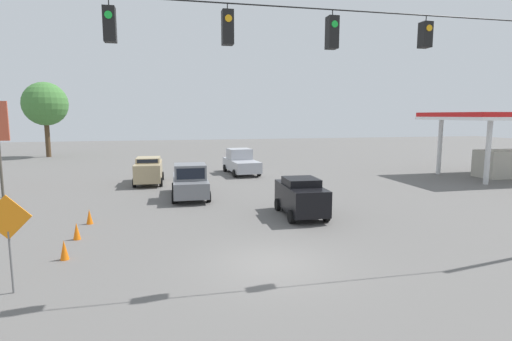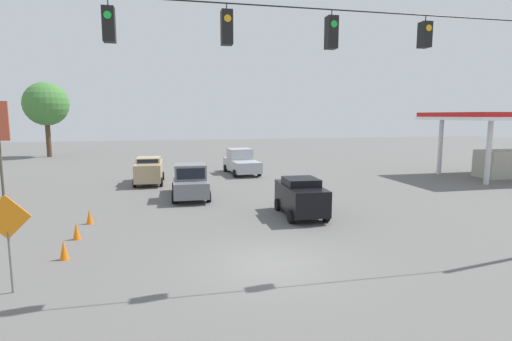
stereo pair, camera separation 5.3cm
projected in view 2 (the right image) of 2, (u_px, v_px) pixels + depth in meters
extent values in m
plane|color=#605E5B|center=(272.00, 264.00, 13.55)|extent=(140.00, 140.00, 0.00)
cylinder|color=black|center=(281.00, 6.00, 11.65)|extent=(23.43, 0.04, 0.04)
cube|color=black|center=(425.00, 35.00, 12.76)|extent=(0.32, 0.36, 0.80)
cylinder|color=black|center=(426.00, 19.00, 12.70)|extent=(0.03, 0.03, 0.20)
cylinder|color=orange|center=(429.00, 28.00, 12.56)|extent=(0.20, 0.02, 0.20)
cube|color=black|center=(331.00, 33.00, 12.09)|extent=(0.32, 0.36, 0.96)
cylinder|color=black|center=(332.00, 13.00, 12.01)|extent=(0.03, 0.03, 0.19)
cylinder|color=green|center=(334.00, 24.00, 11.87)|extent=(0.20, 0.02, 0.20)
cube|color=black|center=(227.00, 28.00, 11.40)|extent=(0.32, 0.36, 0.96)
cylinder|color=black|center=(227.00, 7.00, 11.32)|extent=(0.03, 0.03, 0.19)
cylinder|color=orange|center=(228.00, 18.00, 11.18)|extent=(0.20, 0.02, 0.20)
cube|color=black|center=(109.00, 25.00, 10.72)|extent=(0.32, 0.36, 0.92)
cylinder|color=black|center=(108.00, 1.00, 10.63)|extent=(0.03, 0.03, 0.27)
cylinder|color=green|center=(107.00, 15.00, 10.50)|extent=(0.20, 0.02, 0.20)
cube|color=tan|center=(149.00, 171.00, 29.38)|extent=(1.92, 4.56, 1.27)
cube|color=tan|center=(149.00, 160.00, 29.27)|extent=(1.71, 2.03, 0.36)
cube|color=black|center=(148.00, 161.00, 28.29)|extent=(1.45, 0.06, 0.25)
cylinder|color=black|center=(135.00, 183.00, 27.87)|extent=(0.24, 0.65, 0.64)
cylinder|color=black|center=(161.00, 182.00, 28.21)|extent=(0.24, 0.65, 0.64)
cylinder|color=black|center=(139.00, 177.00, 30.72)|extent=(0.24, 0.65, 0.64)
cylinder|color=black|center=(163.00, 176.00, 31.06)|extent=(0.24, 0.65, 0.64)
cube|color=slate|center=(190.00, 185.00, 24.57)|extent=(2.11, 5.27, 0.90)
cube|color=slate|center=(190.00, 171.00, 23.83)|extent=(1.88, 1.92, 0.90)
cube|color=black|center=(191.00, 174.00, 22.91)|extent=(1.60, 0.05, 0.63)
cylinder|color=black|center=(174.00, 198.00, 22.78)|extent=(0.23, 0.64, 0.64)
cylinder|color=black|center=(209.00, 197.00, 23.18)|extent=(0.23, 0.64, 0.64)
cylinder|color=black|center=(174.00, 187.00, 26.08)|extent=(0.23, 0.64, 0.64)
cylinder|color=black|center=(205.00, 186.00, 26.47)|extent=(0.23, 0.64, 0.64)
cube|color=#A8AAB2|center=(242.00, 165.00, 34.24)|extent=(2.51, 5.49, 0.90)
cube|color=#A8AAB2|center=(240.00, 154.00, 34.72)|extent=(2.07, 2.07, 0.90)
cube|color=black|center=(237.00, 153.00, 35.64)|extent=(1.66, 0.16, 0.63)
cylinder|color=black|center=(248.00, 167.00, 36.25)|extent=(0.27, 0.66, 0.64)
cylinder|color=black|center=(225.00, 168.00, 35.64)|extent=(0.27, 0.66, 0.64)
cylinder|color=black|center=(259.00, 172.00, 32.97)|extent=(0.27, 0.66, 0.64)
cylinder|color=black|center=(235.00, 173.00, 32.36)|extent=(0.27, 0.66, 0.64)
cube|color=black|center=(301.00, 197.00, 19.92)|extent=(1.84, 4.04, 1.23)
cube|color=black|center=(301.00, 182.00, 19.81)|extent=(1.63, 1.80, 0.36)
cube|color=black|center=(296.00, 179.00, 20.67)|extent=(1.38, 0.06, 0.25)
cylinder|color=black|center=(309.00, 203.00, 21.42)|extent=(0.24, 0.65, 0.64)
cylinder|color=black|center=(278.00, 205.00, 21.10)|extent=(0.24, 0.65, 0.64)
cylinder|color=black|center=(326.00, 215.00, 18.90)|extent=(0.24, 0.65, 0.64)
cylinder|color=black|center=(291.00, 217.00, 18.58)|extent=(0.24, 0.65, 0.64)
cone|color=orange|center=(64.00, 250.00, 13.92)|extent=(0.30, 0.30, 0.70)
cone|color=orange|center=(76.00, 231.00, 16.18)|extent=(0.30, 0.30, 0.70)
cone|color=orange|center=(89.00, 216.00, 18.49)|extent=(0.30, 0.30, 0.70)
cube|color=red|center=(507.00, 115.00, 31.76)|extent=(11.13, 7.49, 0.35)
cube|color=white|center=(507.00, 118.00, 31.80)|extent=(11.23, 7.59, 0.24)
cylinder|color=silver|center=(440.00, 146.00, 33.81)|extent=(0.36, 0.36, 4.88)
cylinder|color=silver|center=(489.00, 151.00, 28.75)|extent=(0.36, 0.36, 4.88)
cube|color=#B2AD9E|center=(503.00, 164.00, 32.30)|extent=(3.90, 2.25, 2.20)
cylinder|color=#4C473D|center=(1.00, 169.00, 24.32)|extent=(0.16, 0.16, 3.48)
cylinder|color=slate|center=(11.00, 262.00, 11.24)|extent=(0.06, 0.06, 1.80)
cube|color=orange|center=(7.00, 217.00, 11.06)|extent=(1.27, 0.04, 1.27)
cylinder|color=#4C3823|center=(48.00, 136.00, 47.99)|extent=(0.56, 0.56, 4.93)
sphere|color=#427A38|center=(46.00, 104.00, 47.46)|extent=(5.14, 5.14, 5.14)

